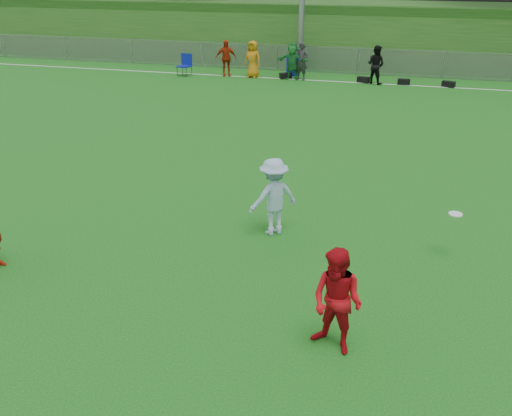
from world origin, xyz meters
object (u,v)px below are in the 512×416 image
(player_blue, at_px, (274,197))
(recycling_bin, at_px, (293,65))
(player_red_center, at_px, (337,302))
(frisbee, at_px, (456,214))

(player_blue, relative_size, recycling_bin, 1.64)
(player_red_center, distance_m, player_blue, 3.93)
(player_blue, bearing_deg, frisbee, 137.38)
(player_blue, distance_m, recycling_bin, 17.30)
(player_red_center, height_order, frisbee, player_red_center)
(player_blue, xyz_separation_m, recycling_bin, (-3.11, 17.02, -0.32))
(player_red_center, relative_size, frisbee, 6.28)
(frisbee, bearing_deg, player_red_center, -117.26)
(player_red_center, bearing_deg, frisbee, 86.68)
(player_red_center, height_order, player_blue, player_blue)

